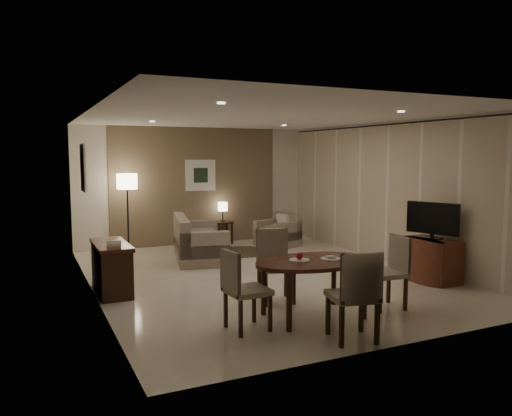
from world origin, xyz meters
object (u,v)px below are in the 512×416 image
console_desk (111,268)px  chair_near (352,295)px  side_table (223,232)px  chair_right (385,272)px  armchair (277,230)px  dining_table (313,289)px  chair_far (276,266)px  chair_left (248,290)px  sofa (200,238)px  tv_cabinet (432,260)px  floor_lamp (128,213)px

console_desk → chair_near: 3.78m
console_desk → side_table: size_ratio=2.32×
chair_right → armchair: bearing=176.1°
dining_table → armchair: (1.90, 4.66, -0.00)m
chair_near → chair_far: size_ratio=1.02×
chair_left → sofa: (0.78, 4.08, -0.05)m
console_desk → tv_cabinet: console_desk is taller
dining_table → side_table: bearing=80.7°
tv_cabinet → side_table: bearing=111.1°
chair_left → armchair: bearing=-35.3°
chair_right → side_table: 5.61m
chair_left → sofa: size_ratio=0.53×
console_desk → armchair: (4.05, 2.40, -0.01)m
chair_near → armchair: 5.85m
dining_table → chair_near: chair_near is taller
dining_table → armchair: 5.03m
chair_near → chair_left: (-0.93, 0.79, -0.03)m
console_desk → chair_right: (3.21, -2.35, 0.11)m
armchair → side_table: 1.31m
console_desk → chair_left: size_ratio=1.24×
side_table → chair_near: bearing=-98.3°
chair_left → floor_lamp: 5.43m
chair_right → sofa: 4.28m
tv_cabinet → chair_near: (-2.77, -1.63, 0.16)m
chair_right → floor_lamp: floor_lamp is taller
sofa → floor_lamp: floor_lamp is taller
console_desk → tv_cabinet: 5.11m
console_desk → sofa: 2.64m
console_desk → side_table: 4.46m
floor_lamp → tv_cabinet: bearing=-48.4°
console_desk → floor_lamp: floor_lamp is taller
console_desk → armchair: console_desk is taller
console_desk → sofa: (1.98, 1.74, 0.05)m
sofa → floor_lamp: bearing=53.1°
armchair → tv_cabinet: bearing=-2.1°
chair_far → side_table: chair_far is taller
console_desk → floor_lamp: bearing=74.8°
armchair → chair_left: bearing=-45.4°
chair_far → console_desk: bearing=157.0°
chair_near → console_desk: bearing=-43.2°
chair_right → sofa: bearing=-157.2°
chair_left → tv_cabinet: bearing=-81.4°
console_desk → chair_near: size_ratio=1.17×
side_table → floor_lamp: bearing=-175.4°
chair_far → side_table: bearing=90.2°
sofa → side_table: sofa is taller
chair_far → chair_left: 1.22m
chair_near → armchair: chair_near is taller
tv_cabinet → floor_lamp: 6.13m
console_desk → chair_right: bearing=-36.2°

